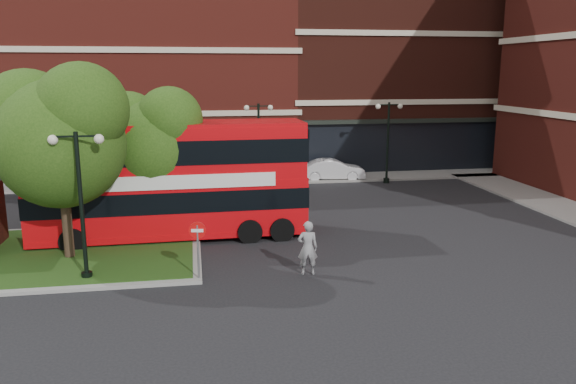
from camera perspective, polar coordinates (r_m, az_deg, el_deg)
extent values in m
plane|color=black|center=(19.75, -3.75, -8.20)|extent=(120.00, 120.00, 0.00)
cube|color=slate|center=(35.63, -6.51, 1.12)|extent=(44.00, 3.00, 0.12)
cube|color=maroon|center=(42.87, -18.30, 11.80)|extent=(26.00, 12.00, 14.00)
cube|color=#471911|center=(45.29, 11.14, 13.44)|extent=(18.00, 12.00, 16.00)
cube|color=gray|center=(23.32, -24.64, -5.94)|extent=(12.60, 7.60, 0.12)
cube|color=#19380F|center=(23.31, -24.64, -5.91)|extent=(12.00, 7.00, 0.15)
cylinder|color=#2D2116|center=(22.00, -21.63, -1.59)|extent=(0.36, 0.36, 3.92)
sphere|color=#1F4210|center=(21.59, -22.13, 4.56)|extent=(4.60, 4.60, 4.60)
sphere|color=#1F4210|center=(22.44, -24.83, 6.93)|extent=(3.45, 3.45, 3.45)
sphere|color=#1F4210|center=(20.84, -20.19, 7.95)|extent=(3.22, 3.22, 3.22)
cylinder|color=#2D2116|center=(24.04, -13.39, -0.47)|extent=(0.36, 0.36, 3.47)
sphere|color=#1F4210|center=(23.68, -13.64, 4.51)|extent=(3.80, 3.80, 3.80)
sphere|color=#1F4210|center=(24.24, -15.90, 6.48)|extent=(2.85, 2.85, 2.85)
sphere|color=#1F4210|center=(23.14, -11.95, 7.20)|extent=(2.66, 2.66, 2.66)
cylinder|color=black|center=(19.48, -20.24, -1.56)|extent=(0.14, 0.14, 5.00)
cylinder|color=black|center=(20.14, -19.74, -8.06)|extent=(0.36, 0.36, 0.30)
cube|color=black|center=(19.09, -20.76, 5.31)|extent=(1.40, 0.06, 0.06)
sphere|color=#F2EACC|center=(19.25, -22.78, 4.90)|extent=(0.32, 0.32, 0.32)
sphere|color=#F2EACC|center=(18.98, -18.65, 5.12)|extent=(0.32, 0.32, 0.32)
cylinder|color=black|center=(33.43, -2.98, 4.69)|extent=(0.14, 0.14, 5.00)
cylinder|color=black|center=(33.82, -2.93, 0.74)|extent=(0.36, 0.36, 0.30)
cube|color=black|center=(33.20, -3.02, 8.71)|extent=(1.40, 0.06, 0.06)
sphere|color=#F2EACC|center=(33.14, -4.24, 8.52)|extent=(0.32, 0.32, 0.32)
sphere|color=#F2EACC|center=(33.30, -1.81, 8.56)|extent=(0.32, 0.32, 0.32)
cylinder|color=black|center=(35.25, 10.09, 4.91)|extent=(0.14, 0.14, 5.00)
cylinder|color=black|center=(35.62, 9.95, 1.16)|extent=(0.36, 0.36, 0.30)
cube|color=black|center=(35.04, 10.24, 8.73)|extent=(1.40, 0.06, 0.06)
sphere|color=#F2EACC|center=(34.81, 9.14, 8.58)|extent=(0.32, 0.32, 0.32)
sphere|color=#F2EACC|center=(35.29, 11.31, 8.54)|extent=(0.32, 0.32, 0.32)
cube|color=red|center=(23.79, -11.76, -1.08)|extent=(11.16, 2.76, 2.12)
cube|color=red|center=(23.40, -11.99, 3.98)|extent=(11.05, 2.73, 2.12)
cube|color=black|center=(23.38, -12.00, 4.24)|extent=(11.16, 2.76, 0.96)
cube|color=silver|center=(22.29, -11.92, 0.95)|extent=(8.33, 0.22, 0.56)
imported|color=gray|center=(19.30, 2.01, -5.70)|extent=(0.75, 0.54, 1.90)
imported|color=#AFB3B7|center=(33.53, -11.82, 1.35)|extent=(4.26, 2.07, 1.40)
imported|color=white|center=(36.05, 4.56, 2.28)|extent=(4.18, 1.80, 1.34)
cylinder|color=slate|center=(18.87, -9.11, -6.19)|extent=(0.07, 0.07, 1.95)
cylinder|color=red|center=(18.64, -9.19, -3.87)|extent=(0.57, 0.14, 0.57)
cube|color=white|center=(18.64, -9.19, -3.87)|extent=(0.40, 0.10, 0.11)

